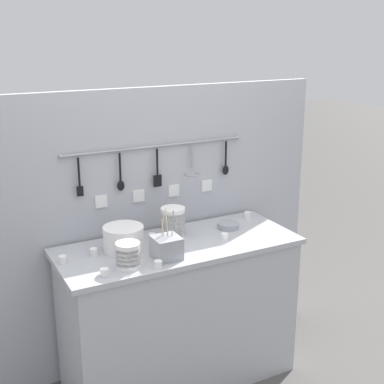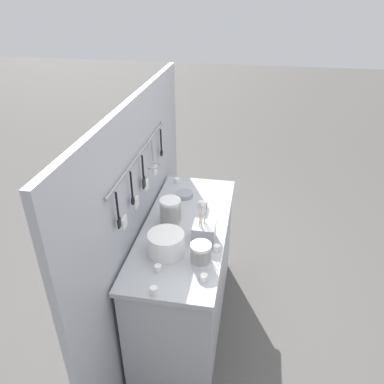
{
  "view_description": "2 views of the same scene",
  "coord_description": "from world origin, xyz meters",
  "px_view_note": "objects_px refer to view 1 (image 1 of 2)",
  "views": [
    {
      "loc": [
        -1.22,
        -2.49,
        2.02
      ],
      "look_at": [
        0.07,
        -0.03,
        1.17
      ],
      "focal_mm": 50.0,
      "sensor_mm": 36.0,
      "label": 1
    },
    {
      "loc": [
        -2.02,
        -0.4,
        2.3
      ],
      "look_at": [
        0.07,
        -0.03,
        1.09
      ],
      "focal_mm": 35.0,
      "sensor_mm": 36.0,
      "label": 2
    }
  ],
  "objects_px": {
    "cup_front_left": "(248,215)",
    "bowl_stack_tall_left": "(173,223)",
    "cup_beside_plates": "(105,272)",
    "cup_by_caddy": "(94,252)",
    "cup_mid_row": "(158,264)",
    "steel_mixing_bowl": "(228,225)",
    "plate_stack": "(123,238)",
    "cutlery_caddy": "(166,247)",
    "bowl_stack_short_front": "(128,255)",
    "cup_back_left": "(224,237)",
    "cup_front_right": "(63,260)",
    "cup_edge_far": "(152,237)"
  },
  "relations": [
    {
      "from": "cutlery_caddy",
      "to": "cup_beside_plates",
      "type": "relative_size",
      "value": 6.42
    },
    {
      "from": "cup_front_left",
      "to": "cup_front_right",
      "type": "relative_size",
      "value": 1.0
    },
    {
      "from": "cutlery_caddy",
      "to": "cup_front_right",
      "type": "bearing_deg",
      "value": 159.02
    },
    {
      "from": "cup_beside_plates",
      "to": "cup_mid_row",
      "type": "relative_size",
      "value": 1.0
    },
    {
      "from": "cup_front_right",
      "to": "cup_back_left",
      "type": "xyz_separation_m",
      "value": [
        0.9,
        -0.12,
        0.0
      ]
    },
    {
      "from": "cup_by_caddy",
      "to": "cup_mid_row",
      "type": "distance_m",
      "value": 0.38
    },
    {
      "from": "steel_mixing_bowl",
      "to": "cup_beside_plates",
      "type": "bearing_deg",
      "value": -162.24
    },
    {
      "from": "cup_front_left",
      "to": "bowl_stack_tall_left",
      "type": "bearing_deg",
      "value": -172.33
    },
    {
      "from": "cutlery_caddy",
      "to": "cup_mid_row",
      "type": "xyz_separation_m",
      "value": [
        -0.09,
        -0.09,
        -0.04
      ]
    },
    {
      "from": "cutlery_caddy",
      "to": "cup_back_left",
      "type": "bearing_deg",
      "value": 10.7
    },
    {
      "from": "cup_back_left",
      "to": "cup_by_caddy",
      "type": "xyz_separation_m",
      "value": [
        -0.73,
        0.14,
        0.0
      ]
    },
    {
      "from": "cutlery_caddy",
      "to": "cup_back_left",
      "type": "height_order",
      "value": "cutlery_caddy"
    },
    {
      "from": "bowl_stack_short_front",
      "to": "cup_mid_row",
      "type": "height_order",
      "value": "bowl_stack_short_front"
    },
    {
      "from": "cutlery_caddy",
      "to": "cup_back_left",
      "type": "distance_m",
      "value": 0.41
    },
    {
      "from": "bowl_stack_short_front",
      "to": "plate_stack",
      "type": "height_order",
      "value": "plate_stack"
    },
    {
      "from": "cup_edge_far",
      "to": "cup_by_caddy",
      "type": "height_order",
      "value": "same"
    },
    {
      "from": "cutlery_caddy",
      "to": "cup_mid_row",
      "type": "bearing_deg",
      "value": -134.47
    },
    {
      "from": "cup_back_left",
      "to": "cup_edge_far",
      "type": "xyz_separation_m",
      "value": [
        -0.37,
        0.19,
        0.0
      ]
    },
    {
      "from": "cup_back_left",
      "to": "cup_by_caddy",
      "type": "bearing_deg",
      "value": 169.39
    },
    {
      "from": "bowl_stack_tall_left",
      "to": "cup_front_right",
      "type": "bearing_deg",
      "value": -174.91
    },
    {
      "from": "cup_front_right",
      "to": "cup_back_left",
      "type": "height_order",
      "value": "same"
    },
    {
      "from": "steel_mixing_bowl",
      "to": "cup_front_right",
      "type": "xyz_separation_m",
      "value": [
        -1.01,
        -0.03,
        0.0
      ]
    },
    {
      "from": "bowl_stack_short_front",
      "to": "cup_back_left",
      "type": "bearing_deg",
      "value": 8.21
    },
    {
      "from": "cup_beside_plates",
      "to": "cutlery_caddy",
      "type": "bearing_deg",
      "value": 8.53
    },
    {
      "from": "steel_mixing_bowl",
      "to": "cup_front_right",
      "type": "height_order",
      "value": "cup_front_right"
    },
    {
      "from": "bowl_stack_tall_left",
      "to": "plate_stack",
      "type": "relative_size",
      "value": 0.81
    },
    {
      "from": "bowl_stack_tall_left",
      "to": "steel_mixing_bowl",
      "type": "bearing_deg",
      "value": -3.84
    },
    {
      "from": "cup_mid_row",
      "to": "cup_front_left",
      "type": "bearing_deg",
      "value": 27.22
    },
    {
      "from": "bowl_stack_tall_left",
      "to": "plate_stack",
      "type": "height_order",
      "value": "bowl_stack_tall_left"
    },
    {
      "from": "cup_beside_plates",
      "to": "cup_front_left",
      "type": "xyz_separation_m",
      "value": [
        1.08,
        0.38,
        0.0
      ]
    },
    {
      "from": "cup_beside_plates",
      "to": "cup_front_left",
      "type": "distance_m",
      "value": 1.14
    },
    {
      "from": "cutlery_caddy",
      "to": "cup_edge_far",
      "type": "bearing_deg",
      "value": 82.83
    },
    {
      "from": "bowl_stack_short_front",
      "to": "cup_by_caddy",
      "type": "distance_m",
      "value": 0.25
    },
    {
      "from": "bowl_stack_short_front",
      "to": "cup_front_right",
      "type": "distance_m",
      "value": 0.35
    },
    {
      "from": "bowl_stack_short_front",
      "to": "cup_beside_plates",
      "type": "bearing_deg",
      "value": -163.98
    },
    {
      "from": "bowl_stack_short_front",
      "to": "cup_mid_row",
      "type": "distance_m",
      "value": 0.16
    },
    {
      "from": "cutlery_caddy",
      "to": "cup_front_right",
      "type": "relative_size",
      "value": 6.42
    },
    {
      "from": "cup_by_caddy",
      "to": "steel_mixing_bowl",
      "type": "bearing_deg",
      "value": 0.98
    },
    {
      "from": "bowl_stack_tall_left",
      "to": "cutlery_caddy",
      "type": "bearing_deg",
      "value": -122.4
    },
    {
      "from": "cup_front_left",
      "to": "cup_by_caddy",
      "type": "relative_size",
      "value": 1.0
    },
    {
      "from": "steel_mixing_bowl",
      "to": "cup_mid_row",
      "type": "xyz_separation_m",
      "value": [
        -0.6,
        -0.32,
        0.0
      ]
    },
    {
      "from": "steel_mixing_bowl",
      "to": "cup_back_left",
      "type": "relative_size",
      "value": 3.17
    },
    {
      "from": "plate_stack",
      "to": "cup_front_left",
      "type": "distance_m",
      "value": 0.89
    },
    {
      "from": "cutlery_caddy",
      "to": "cup_beside_plates",
      "type": "height_order",
      "value": "cutlery_caddy"
    },
    {
      "from": "plate_stack",
      "to": "steel_mixing_bowl",
      "type": "relative_size",
      "value": 1.69
    },
    {
      "from": "steel_mixing_bowl",
      "to": "cup_mid_row",
      "type": "distance_m",
      "value": 0.68
    },
    {
      "from": "steel_mixing_bowl",
      "to": "cup_front_left",
      "type": "bearing_deg",
      "value": 25.82
    },
    {
      "from": "plate_stack",
      "to": "cup_front_left",
      "type": "xyz_separation_m",
      "value": [
        0.88,
        0.12,
        -0.05
      ]
    },
    {
      "from": "bowl_stack_short_front",
      "to": "cutlery_caddy",
      "type": "bearing_deg",
      "value": 3.58
    },
    {
      "from": "plate_stack",
      "to": "cutlery_caddy",
      "type": "relative_size",
      "value": 0.84
    }
  ]
}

